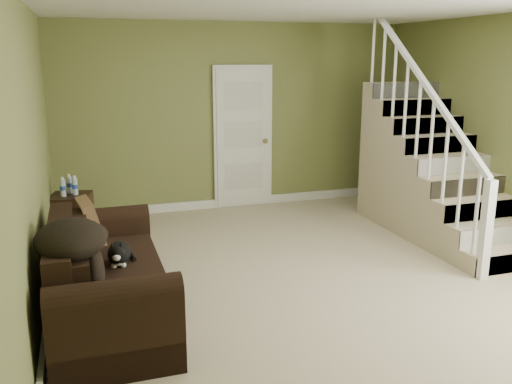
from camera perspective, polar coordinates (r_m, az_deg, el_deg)
floor at (r=5.54m, az=5.82°, el=-8.58°), size 5.00×5.50×0.01m
ceiling at (r=5.14m, az=6.58°, el=19.28°), size 5.00×5.50×0.01m
wall_back at (r=7.75m, az=-2.19°, el=7.91°), size 5.00×0.04×2.60m
wall_left at (r=4.75m, az=-22.57°, el=3.00°), size 0.04×5.50×2.60m
baseboard_back at (r=7.95m, az=-2.05°, el=-1.03°), size 5.00×0.04×0.12m
baseboard_left at (r=5.11m, az=-20.92°, el=-10.73°), size 0.04×5.50×0.12m
baseboard_right at (r=6.85m, az=25.20°, el=-4.89°), size 0.04×5.50×0.12m
door at (r=7.77m, az=-1.37°, el=5.75°), size 0.86×0.12×2.02m
staircase at (r=7.12m, az=17.62°, el=1.34°), size 1.00×2.51×2.82m
sofa at (r=4.70m, az=-15.76°, el=-9.15°), size 0.89×2.07×0.82m
side_table at (r=6.84m, az=-18.81°, el=-2.38°), size 0.53×0.53×0.77m
cat at (r=4.66m, az=-14.16°, el=-6.28°), size 0.24×0.51×0.24m
banana at (r=4.19m, az=-14.08°, el=-9.60°), size 0.17×0.19×0.06m
throw_pillow at (r=5.30m, az=-16.96°, el=-3.03°), size 0.27×0.46×0.45m
throw_blanket at (r=4.13m, az=-18.95°, el=-4.72°), size 0.62×0.74×0.27m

